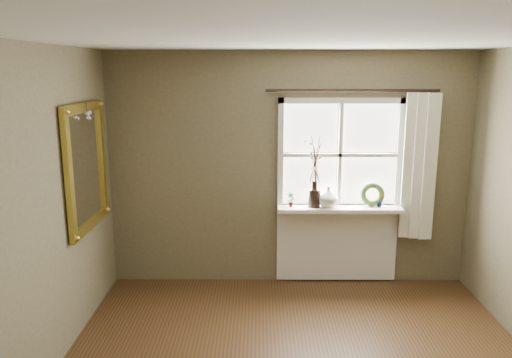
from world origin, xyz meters
The scene contains 14 objects.
ceiling centered at (0.00, 0.00, 2.60)m, with size 4.50×4.50×0.00m, color silver.
wall_back centered at (0.00, 2.30, 1.30)m, with size 4.00×0.10×2.60m, color brown.
wall_left centered at (-2.05, 0.00, 1.30)m, with size 0.10×4.50×2.60m, color brown.
window_frame centered at (0.55, 2.23, 1.48)m, with size 1.36×0.06×1.24m.
window_sill centered at (0.55, 2.12, 0.90)m, with size 1.36×0.26×0.04m, color white.
window_apron centered at (0.55, 2.23, 0.46)m, with size 1.36×0.04×0.88m, color white.
dark_jug centered at (0.27, 2.12, 1.02)m, with size 0.13×0.13×0.20m, color black.
cream_vase centered at (0.42, 2.12, 1.03)m, with size 0.22×0.22×0.23m, color beige.
wreath centered at (0.92, 2.16, 1.02)m, with size 0.27×0.27×0.06m, color #364B21.
potted_plant_left centered at (0.01, 2.12, 1.00)m, with size 0.09×0.06×0.16m, color #364B21.
potted_plant_right centered at (0.99, 2.12, 1.00)m, with size 0.08×0.07×0.15m, color #364B21.
curtain centered at (1.39, 2.13, 1.37)m, with size 0.36×0.12×1.59m, color silver.
curtain_rod centered at (0.65, 2.17, 2.18)m, with size 0.03×0.03×1.84m, color black.
gilt_mirror centered at (-1.96, 1.43, 1.51)m, with size 0.10×1.00×1.20m.
Camera 1 is at (-0.34, -3.17, 2.41)m, focal length 35.00 mm.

